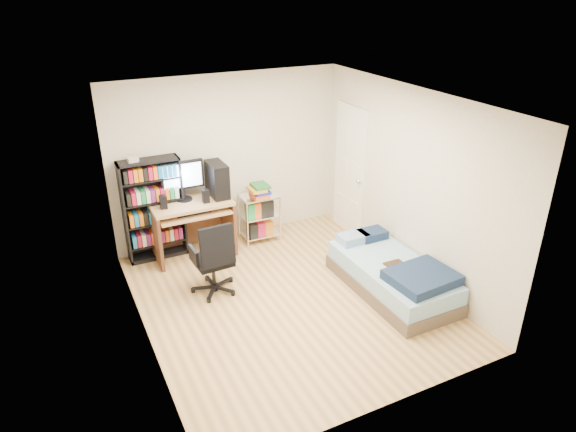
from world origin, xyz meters
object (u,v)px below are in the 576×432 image
computer_desk (198,204)px  bed (393,276)px  media_shelf (153,208)px  office_chair (215,270)px

computer_desk → bed: bearing=-48.3°
media_shelf → bed: (2.48, -2.26, -0.53)m
office_chair → bed: size_ratio=0.55×
computer_desk → office_chair: 1.23m
computer_desk → media_shelf: bearing=167.0°
office_chair → bed: bearing=-27.9°
media_shelf → bed: media_shelf is taller
media_shelf → computer_desk: 0.61m
computer_desk → office_chair: computer_desk is taller
bed → media_shelf: bearing=137.8°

